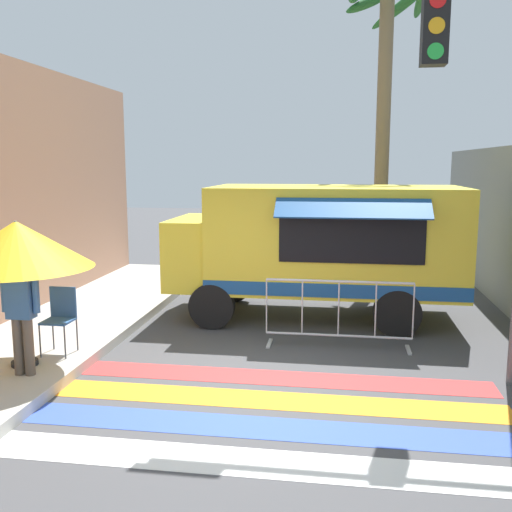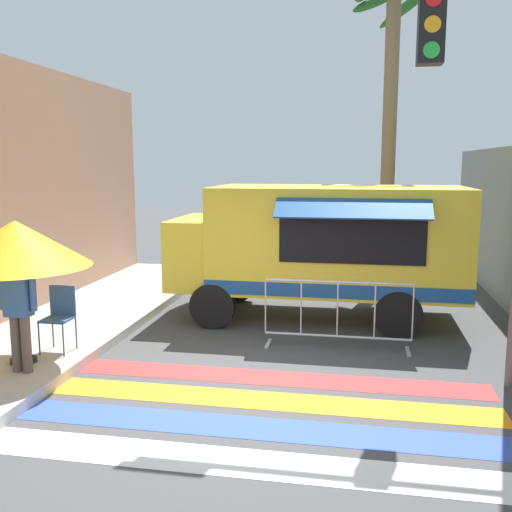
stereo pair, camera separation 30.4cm
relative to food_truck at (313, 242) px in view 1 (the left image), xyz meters
name	(u,v)px [view 1 (the left image)]	position (x,y,z in m)	size (l,w,h in m)	color
ground_plane	(250,391)	(-0.61, -3.75, -1.47)	(60.00, 60.00, 0.00)	#424244
crosswalk_painted	(242,411)	(-0.61, -4.38, -1.47)	(6.40, 2.84, 0.01)	white
food_truck	(313,242)	(0.00, 0.00, 0.00)	(5.39, 2.67, 2.51)	yellow
traffic_signal_pole	(474,96)	(2.14, -2.95, 2.29)	(3.71, 0.29, 5.64)	#515456
patio_umbrella	(17,245)	(-3.79, -3.68, 0.37)	(2.02, 2.02, 2.01)	black
folding_chair	(61,313)	(-3.54, -3.08, -0.73)	(0.41, 0.41, 0.97)	#4C4C51
vendor_person	(21,306)	(-3.59, -4.01, -0.38)	(0.53, 0.22, 1.65)	brown
barricade_front	(338,314)	(0.51, -1.78, -0.91)	(2.34, 0.44, 1.10)	#B7BABF
palm_tree	(386,66)	(1.45, 3.09, 3.65)	(2.36, 2.56, 7.19)	#7A664C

